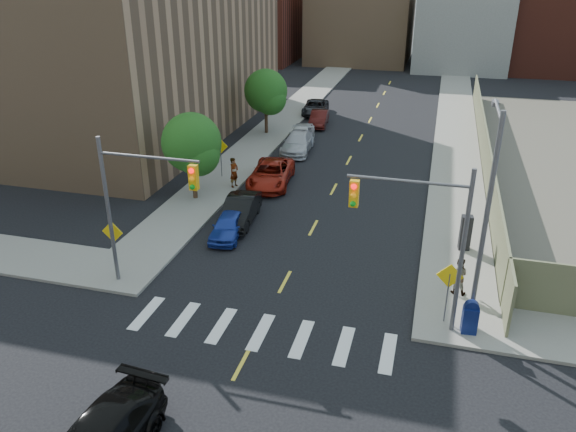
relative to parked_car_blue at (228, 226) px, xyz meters
The scene contains 28 objects.
ground 12.50m from the parked_car_blue, 70.34° to the right, with size 160.00×160.00×0.00m, color black.
sidewalk_nw 29.96m from the parked_car_blue, 96.81° to the left, with size 3.50×73.00×0.15m, color gray.
sidewalk_ne 32.06m from the parked_car_blue, 68.11° to the left, with size 3.50×73.00×0.15m, color gray.
fence_north 21.32m from the parked_car_blue, 49.65° to the left, with size 0.12×44.00×2.50m, color #626446.
building_nw 26.53m from the parked_car_blue, 134.30° to the left, with size 22.00×30.00×16.00m, color #8C6B4C.
bg_bldg_west 61.14m from the parked_car_blue, 106.99° to the left, with size 14.00×18.00×12.00m, color #592319.
bg_bldg_midwest 60.66m from the parked_car_blue, 91.71° to the left, with size 14.00×16.00×15.00m, color #8C6B4C.
bg_bldg_center 59.66m from the parked_car_blue, 78.17° to the left, with size 12.00×16.00×10.00m, color gray.
bg_bldg_east 66.10m from the parked_car_blue, 66.49° to the left, with size 18.00×18.00×16.00m, color #592319.
signal_nw 7.18m from the parked_car_blue, 107.22° to the right, with size 4.59×0.30×7.00m.
signal_ne 12.33m from the parked_car_blue, 29.49° to the right, with size 4.59×0.30×7.00m.
streetlight_ne 14.08m from the parked_car_blue, 21.40° to the right, with size 0.25×3.70×9.00m.
warn_sign_nw 6.52m from the parked_car_blue, 124.39° to the right, with size 1.06×0.06×2.83m.
warn_sign_ne 12.63m from the parked_car_blue, 24.77° to the right, with size 1.06×0.06×2.83m.
warn_sign_midwest 9.09m from the parked_car_blue, 113.60° to the left, with size 1.06×0.06×2.83m.
tree_west_near 6.40m from the parked_car_blue, 131.59° to the left, with size 3.66×3.64×5.52m.
tree_west_far 19.86m from the parked_car_blue, 101.16° to the left, with size 3.66×3.64×5.52m.
parked_car_blue is the anchor object (origin of this frame).
parked_car_black 1.87m from the parked_car_blue, 90.00° to the left, with size 1.58×4.53×1.49m, color black.
parked_car_red 7.96m from the parked_car_blue, 90.00° to the left, with size 2.54×5.51×1.53m, color maroon.
parked_car_silver 15.21m from the parked_car_blue, 90.00° to the left, with size 2.09×5.14×1.49m, color #A9ABB1.
parked_car_white 17.45m from the parked_car_blue, 90.89° to the left, with size 1.81×4.50×1.53m, color #B8B8B8.
parked_car_maroon 22.98m from the parked_car_blue, 90.00° to the left, with size 1.44×4.13×1.36m, color #3B0E0B.
parked_car_grey 27.07m from the parked_car_blue, 92.65° to the left, with size 2.21×4.79×1.33m, color black.
mailbox 13.63m from the parked_car_blue, 25.00° to the right, with size 0.63×0.51×1.45m.
payphone 12.36m from the parked_car_blue, ahead, with size 0.55×0.45×1.85m, color black.
pedestrian_west 7.00m from the parked_car_blue, 107.49° to the left, with size 0.71×0.47×1.96m, color gray.
pedestrian_east 12.24m from the parked_car_blue, 13.67° to the right, with size 0.84×0.66×1.73m, color gray.
Camera 1 is at (6.03, -13.68, 13.70)m, focal length 35.00 mm.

